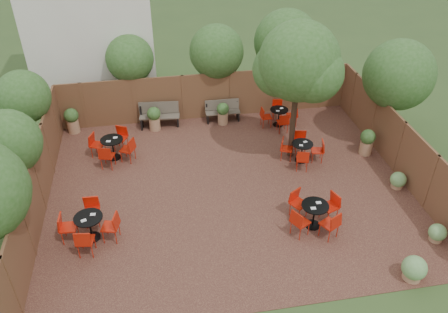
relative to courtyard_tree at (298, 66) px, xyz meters
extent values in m
plane|color=#354F23|center=(-2.61, -1.57, -3.60)|extent=(80.00, 80.00, 0.00)
cube|color=#3A1C17|center=(-2.61, -1.57, -3.59)|extent=(12.00, 10.00, 0.02)
cube|color=brown|center=(-2.61, 3.43, -2.60)|extent=(12.00, 0.08, 2.00)
cube|color=brown|center=(-8.61, -1.57, -2.60)|extent=(0.08, 10.00, 2.00)
cube|color=brown|center=(3.39, -1.57, -2.60)|extent=(0.08, 10.00, 2.00)
cube|color=silver|center=(-7.11, 6.43, 0.40)|extent=(5.00, 4.00, 8.00)
sphere|color=#2A531B|center=(-9.21, 1.43, -1.05)|extent=(1.84, 1.84, 1.84)
sphere|color=#2A531B|center=(-9.11, -1.57, -1.02)|extent=(1.95, 1.95, 1.95)
sphere|color=#2A531B|center=(-5.61, 4.13, -1.03)|extent=(1.91, 1.91, 1.91)
sphere|color=#2A531B|center=(-2.11, 4.03, -0.93)|extent=(2.23, 2.23, 2.23)
sphere|color=#2A531B|center=(0.89, 4.23, -0.78)|extent=(2.73, 2.73, 2.73)
sphere|color=#2A531B|center=(3.99, 0.43, -0.83)|extent=(2.58, 2.58, 2.58)
cylinder|color=black|center=(0.01, 0.01, -1.61)|extent=(0.23, 0.23, 3.93)
sphere|color=#2A531B|center=(0.01, 0.01, 0.15)|extent=(2.72, 2.72, 2.72)
sphere|color=#2A531B|center=(-0.49, 0.41, -0.28)|extent=(1.90, 1.90, 1.90)
sphere|color=#2A531B|center=(0.41, -0.39, -0.12)|extent=(1.99, 1.99, 1.99)
cube|color=brown|center=(-4.66, 2.98, -3.12)|extent=(1.66, 0.65, 0.05)
cube|color=brown|center=(-4.66, 3.19, -2.82)|extent=(1.63, 0.29, 0.49)
cube|color=black|center=(-5.39, 2.98, -3.36)|extent=(0.11, 0.49, 0.43)
cube|color=black|center=(-3.92, 2.98, -3.36)|extent=(0.11, 0.49, 0.43)
cube|color=brown|center=(-2.04, 2.98, -3.17)|extent=(1.44, 0.45, 0.05)
cube|color=brown|center=(-2.04, 3.17, -2.91)|extent=(1.43, 0.13, 0.43)
cube|color=black|center=(-2.68, 2.98, -3.39)|extent=(0.06, 0.43, 0.38)
cube|color=black|center=(-1.39, 2.98, -3.39)|extent=(0.06, 0.43, 0.38)
cylinder|color=black|center=(-0.42, -3.81, -3.56)|extent=(0.48, 0.48, 0.03)
cylinder|color=black|center=(-0.42, -3.81, -3.18)|extent=(0.05, 0.05, 0.76)
cylinder|color=black|center=(-0.42, -3.81, -2.79)|extent=(0.83, 0.83, 0.03)
cube|color=white|center=(-0.29, -3.72, -2.76)|extent=(0.18, 0.16, 0.02)
cube|color=white|center=(-0.53, -3.94, -2.76)|extent=(0.18, 0.16, 0.02)
cylinder|color=black|center=(0.17, 2.23, -3.57)|extent=(0.43, 0.43, 0.03)
cylinder|color=black|center=(0.17, 2.23, -3.22)|extent=(0.05, 0.05, 0.68)
cylinder|color=black|center=(0.17, 2.23, -2.87)|extent=(0.74, 0.74, 0.03)
cube|color=white|center=(0.29, 2.30, -2.85)|extent=(0.14, 0.10, 0.01)
cube|color=white|center=(0.07, 2.11, -2.85)|extent=(0.14, 0.10, 0.01)
cylinder|color=black|center=(0.30, -0.42, -3.57)|extent=(0.44, 0.44, 0.03)
cylinder|color=black|center=(0.30, -0.42, -3.21)|extent=(0.05, 0.05, 0.70)
cylinder|color=black|center=(0.30, -0.42, -2.85)|extent=(0.76, 0.76, 0.03)
cube|color=white|center=(0.42, -0.34, -2.83)|extent=(0.17, 0.15, 0.02)
cube|color=white|center=(0.20, -0.54, -2.83)|extent=(0.17, 0.15, 0.02)
cylinder|color=black|center=(-6.48, 0.96, -3.56)|extent=(0.48, 0.48, 0.03)
cylinder|color=black|center=(-6.48, 0.96, -3.18)|extent=(0.05, 0.05, 0.76)
cylinder|color=black|center=(-6.48, 0.96, -2.79)|extent=(0.82, 0.82, 0.03)
cube|color=white|center=(-6.35, 1.05, -2.76)|extent=(0.18, 0.16, 0.02)
cube|color=white|center=(-6.59, 0.83, -2.76)|extent=(0.18, 0.16, 0.02)
cylinder|color=black|center=(-7.03, -3.19, -3.56)|extent=(0.48, 0.48, 0.03)
cylinder|color=black|center=(-7.03, -3.19, -3.18)|extent=(0.05, 0.05, 0.77)
cylinder|color=black|center=(-7.03, -3.19, -2.78)|extent=(0.83, 0.83, 0.03)
cube|color=white|center=(-6.90, -3.10, -2.76)|extent=(0.17, 0.13, 0.02)
cube|color=white|center=(-7.14, -3.32, -2.76)|extent=(0.17, 0.13, 0.02)
cylinder|color=#A37551|center=(-4.88, 2.77, -3.32)|extent=(0.45, 0.45, 0.52)
sphere|color=#2A531B|center=(-4.88, 2.77, -2.86)|extent=(0.54, 0.54, 0.54)
cylinder|color=#A37551|center=(-2.07, 2.76, -3.34)|extent=(0.42, 0.42, 0.49)
sphere|color=#2A531B|center=(-2.07, 2.76, -2.90)|extent=(0.51, 0.51, 0.51)
cylinder|color=#A37551|center=(-8.12, 3.13, -3.31)|extent=(0.48, 0.48, 0.54)
sphere|color=#2A531B|center=(-8.12, 3.13, -2.82)|extent=(0.57, 0.57, 0.57)
cylinder|color=#A37551|center=(2.82, -0.38, -3.32)|extent=(0.46, 0.46, 0.53)
sphere|color=#2A531B|center=(2.82, -0.38, -2.84)|extent=(0.55, 0.55, 0.55)
cylinder|color=#A37551|center=(2.94, -5.02, -3.50)|extent=(0.38, 0.38, 0.17)
sphere|color=#60914B|center=(2.94, -5.02, -3.28)|extent=(0.51, 0.51, 0.51)
cylinder|color=#A37551|center=(1.52, -6.22, -3.47)|extent=(0.48, 0.48, 0.22)
sphere|color=#60914B|center=(1.52, -6.22, -3.20)|extent=(0.66, 0.66, 0.66)
cylinder|color=#A37551|center=(3.02, -2.49, -3.49)|extent=(0.39, 0.39, 0.18)
sphere|color=#60914B|center=(3.02, -2.49, -3.27)|extent=(0.53, 0.53, 0.53)
camera|label=1|loc=(-4.88, -13.50, 6.08)|focal=36.62mm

